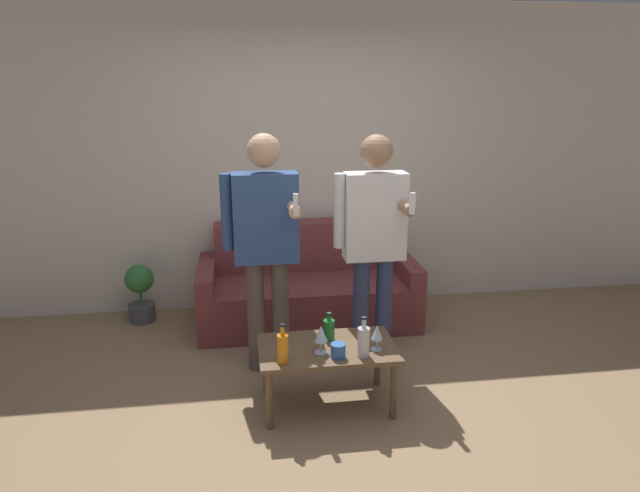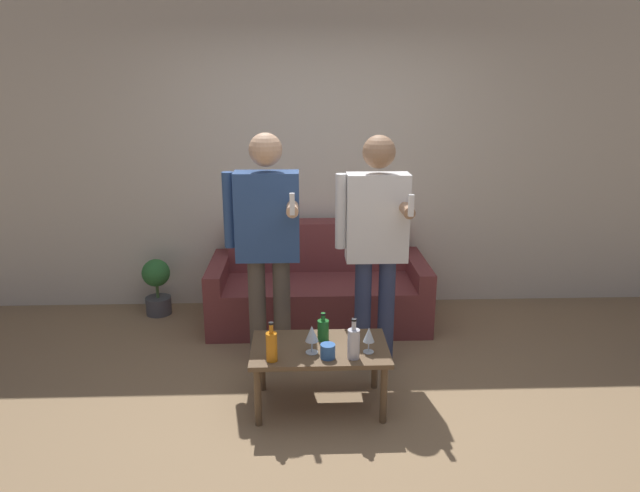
# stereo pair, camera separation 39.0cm
# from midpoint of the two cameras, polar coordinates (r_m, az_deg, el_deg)

# --- Properties ---
(ground_plane) EXTENTS (16.00, 16.00, 0.00)m
(ground_plane) POSITION_cam_midpoint_polar(r_m,az_deg,el_deg) (3.74, -1.12, -16.86)
(ground_plane) COLOR #997A56
(wall_back) EXTENTS (8.00, 0.06, 2.70)m
(wall_back) POSITION_cam_midpoint_polar(r_m,az_deg,el_deg) (5.15, -3.93, 8.55)
(wall_back) COLOR beige
(wall_back) RESTS_ON ground_plane
(couch) EXTENTS (1.85, 0.83, 0.83)m
(couch) POSITION_cam_midpoint_polar(r_m,az_deg,el_deg) (4.99, -3.54, -4.25)
(couch) COLOR brown
(couch) RESTS_ON ground_plane
(coffee_table) EXTENTS (0.87, 0.52, 0.42)m
(coffee_table) POSITION_cam_midpoint_polar(r_m,az_deg,el_deg) (3.69, -2.35, -10.82)
(coffee_table) COLOR brown
(coffee_table) RESTS_ON ground_plane
(bottle_orange) EXTENTS (0.07, 0.07, 0.19)m
(bottle_orange) POSITION_cam_midpoint_polar(r_m,az_deg,el_deg) (3.72, -2.13, -8.37)
(bottle_orange) COLOR #23752D
(bottle_orange) RESTS_ON coffee_table
(bottle_green) EXTENTS (0.07, 0.07, 0.25)m
(bottle_green) POSITION_cam_midpoint_polar(r_m,az_deg,el_deg) (3.45, -7.03, -10.14)
(bottle_green) COLOR orange
(bottle_green) RESTS_ON coffee_table
(bottle_dark) EXTENTS (0.07, 0.07, 0.26)m
(bottle_dark) POSITION_cam_midpoint_polar(r_m,az_deg,el_deg) (3.51, 1.17, -9.53)
(bottle_dark) COLOR silver
(bottle_dark) RESTS_ON coffee_table
(wine_glass_near) EXTENTS (0.08, 0.08, 0.18)m
(wine_glass_near) POSITION_cam_midpoint_polar(r_m,az_deg,el_deg) (3.54, -3.10, -8.90)
(wine_glass_near) COLOR silver
(wine_glass_near) RESTS_ON coffee_table
(wine_glass_far) EXTENTS (0.07, 0.07, 0.17)m
(wine_glass_far) POSITION_cam_midpoint_polar(r_m,az_deg,el_deg) (3.58, 2.60, -8.76)
(wine_glass_far) COLOR silver
(wine_glass_far) RESTS_ON coffee_table
(cup_on_table) EXTENTS (0.09, 0.09, 0.09)m
(cup_on_table) POSITION_cam_midpoint_polar(r_m,az_deg,el_deg) (3.52, -1.40, -10.49)
(cup_on_table) COLOR #3366B2
(cup_on_table) RESTS_ON coffee_table
(person_standing_left) EXTENTS (0.52, 0.44, 1.71)m
(person_standing_left) POSITION_cam_midpoint_polar(r_m,az_deg,el_deg) (3.97, -8.30, 0.92)
(person_standing_left) COLOR brown
(person_standing_left) RESTS_ON ground_plane
(person_standing_right) EXTENTS (0.51, 0.44, 1.69)m
(person_standing_right) POSITION_cam_midpoint_polar(r_m,az_deg,el_deg) (4.01, 2.63, 1.18)
(person_standing_right) COLOR navy
(person_standing_right) RESTS_ON ground_plane
(potted_plant) EXTENTS (0.25, 0.25, 0.51)m
(potted_plant) POSITION_cam_midpoint_polar(r_m,az_deg,el_deg) (5.26, -19.60, -4.27)
(potted_plant) COLOR #4C4C51
(potted_plant) RESTS_ON ground_plane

